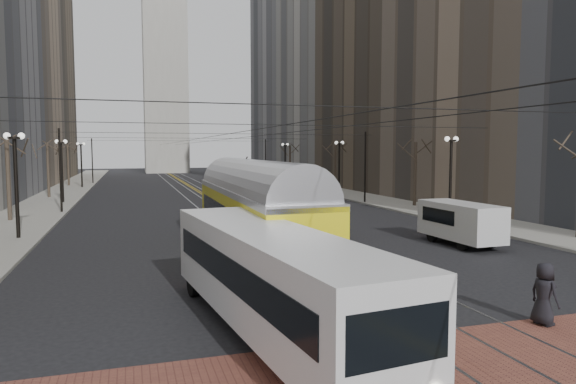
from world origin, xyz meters
TOP-DOWN VIEW (x-y plane):
  - ground at (0.00, 0.00)m, footprint 260.00×260.00m
  - sidewalk_left at (-15.00, 45.00)m, footprint 5.00×140.00m
  - sidewalk_right at (15.00, 45.00)m, footprint 5.00×140.00m
  - crosswalk_band at (0.00, -4.00)m, footprint 25.00×6.00m
  - streetcar_rails at (0.00, 45.00)m, footprint 4.80×130.00m
  - centre_lines at (0.00, 45.00)m, footprint 0.42×130.00m
  - building_left_far at (-25.50, 86.00)m, footprint 16.00×20.00m
  - building_right_mid at (25.50, 46.00)m, footprint 16.00×20.00m
  - building_right_midfar at (27.50, 66.00)m, footprint 20.00×20.00m
  - building_right_far at (25.50, 86.00)m, footprint 16.00×20.00m
  - clock_tower at (0.00, 102.00)m, footprint 12.00×12.00m
  - lamp_posts at (-0.00, 28.75)m, footprint 27.60×57.20m
  - street_trees at (0.00, 35.25)m, footprint 31.68×53.28m
  - trolley_wires at (0.00, 34.83)m, footprint 25.96×120.00m
  - transit_bus at (-4.29, 0.00)m, footprint 3.65×11.55m
  - streetcar at (-2.50, 9.25)m, footprint 2.80×14.71m
  - rear_bus at (2.47, 18.77)m, footprint 3.07×10.89m
  - cargo_van at (8.56, 9.65)m, footprint 2.06×5.04m
  - sedan_grey at (9.55, 32.69)m, footprint 2.00×4.82m
  - sedan_silver at (10.17, 40.75)m, footprint 2.09×4.56m
  - pedestrian_a at (3.31, -1.50)m, footprint 0.68×0.94m

SIDE VIEW (x-z plane):
  - ground at x=0.00m, z-range 0.00..0.00m
  - streetcar_rails at x=0.00m, z-range 0.00..0.01m
  - crosswalk_band at x=0.00m, z-range 0.00..0.01m
  - centre_lines at x=0.00m, z-range 0.01..0.01m
  - sidewalk_left at x=-15.00m, z-range 0.00..0.15m
  - sidewalk_right at x=15.00m, z-range 0.00..0.15m
  - sedan_silver at x=10.17m, z-range 0.00..1.45m
  - sedan_grey at x=9.55m, z-range 0.00..1.63m
  - pedestrian_a at x=3.31m, z-range 0.01..1.79m
  - cargo_van at x=8.56m, z-range 0.00..2.21m
  - rear_bus at x=2.47m, z-range 0.00..2.80m
  - transit_bus at x=-4.29m, z-range 0.00..2.84m
  - streetcar at x=-2.50m, z-range 0.00..3.47m
  - street_trees at x=0.00m, z-range 0.00..5.60m
  - lamp_posts at x=0.00m, z-range 0.00..5.60m
  - trolley_wires at x=0.00m, z-range 0.47..7.07m
  - building_right_mid at x=25.50m, z-range 0.00..34.00m
  - building_left_far at x=-25.50m, z-range 0.00..40.00m
  - building_right_far at x=25.50m, z-range 0.00..40.00m
  - building_right_midfar at x=27.50m, z-range 0.00..52.00m
  - clock_tower at x=0.00m, z-range 2.96..68.96m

